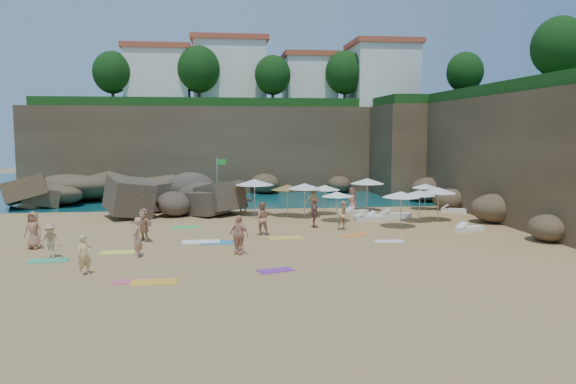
{
  "coord_description": "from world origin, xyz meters",
  "views": [
    {
      "loc": [
        -2.18,
        -30.95,
        5.7
      ],
      "look_at": [
        2.0,
        3.0,
        2.0
      ],
      "focal_mm": 35.0,
      "sensor_mm": 36.0,
      "label": 1
    }
  ],
  "objects": [
    {
      "name": "parasol_2",
      "position": [
        3.4,
        5.49,
        2.1
      ],
      "size": [
        2.42,
        2.42,
        2.29
      ],
      "color": "silver",
      "rests_on": "ground"
    },
    {
      "name": "towel_5",
      "position": [
        -3.16,
        -2.05,
        0.02
      ],
      "size": [
        1.94,
        1.01,
        0.03
      ],
      "primitive_type": "cube",
      "rotation": [
        0.0,
        0.0,
        0.03
      ],
      "color": "white",
      "rests_on": "ground"
    },
    {
      "name": "person_lie_0",
      "position": [
        -9.77,
        -5.03,
        0.21
      ],
      "size": [
        1.15,
        1.66,
        0.42
      ],
      "primitive_type": "imported",
      "rotation": [
        0.0,
        0.0,
        -0.08
      ],
      "color": "tan",
      "rests_on": "ground"
    },
    {
      "name": "person_stand_5",
      "position": [
        -0.53,
        8.58,
        0.77
      ],
      "size": [
        1.46,
        0.55,
        1.54
      ],
      "primitive_type": "imported",
      "rotation": [
        0.0,
        0.0,
        -0.1
      ],
      "color": "tan",
      "rests_on": "ground"
    },
    {
      "name": "lounger_3",
      "position": [
        7.22,
        6.6,
        0.13
      ],
      "size": [
        1.8,
        1.2,
        0.27
      ],
      "primitive_type": "cube",
      "rotation": [
        0.0,
        0.0,
        0.41
      ],
      "color": "silver",
      "rests_on": "ground"
    },
    {
      "name": "person_stand_0",
      "position": [
        -7.53,
        -8.29,
        0.81
      ],
      "size": [
        0.71,
        0.68,
        1.63
      ],
      "primitive_type": "imported",
      "rotation": [
        0.0,
        0.0,
        0.68
      ],
      "color": "tan",
      "rests_on": "ground"
    },
    {
      "name": "towel_2",
      "position": [
        -4.69,
        -9.72,
        0.02
      ],
      "size": [
        1.73,
        0.91,
        0.03
      ],
      "primitive_type": "cube",
      "rotation": [
        0.0,
        0.0,
        -0.03
      ],
      "color": "#FFAF28",
      "rests_on": "ground"
    },
    {
      "name": "person_stand_4",
      "position": [
        7.26,
        7.99,
        0.86
      ],
      "size": [
        0.91,
        0.92,
        1.72
      ],
      "primitive_type": "imported",
      "rotation": [
        0.0,
        0.0,
        -0.81
      ],
      "color": "tan",
      "rests_on": "ground"
    },
    {
      "name": "lounger_1",
      "position": [
        8.22,
        4.63,
        0.12
      ],
      "size": [
        1.63,
        0.86,
        0.24
      ],
      "primitive_type": "cube",
      "rotation": [
        0.0,
        0.0,
        0.23
      ],
      "color": "white",
      "rests_on": "ground"
    },
    {
      "name": "towel_3",
      "position": [
        -9.75,
        -5.51,
        0.01
      ],
      "size": [
        1.68,
        0.86,
        0.03
      ],
      "primitive_type": "cube",
      "rotation": [
        0.0,
        0.0,
        0.02
      ],
      "color": "#33B577",
      "rests_on": "ground"
    },
    {
      "name": "parasol_6",
      "position": [
        2.35,
        6.12,
        1.98
      ],
      "size": [
        2.28,
        2.28,
        2.16
      ],
      "color": "silver",
      "rests_on": "ground"
    },
    {
      "name": "parasol_7",
      "position": [
        10.33,
        2.8,
        1.85
      ],
      "size": [
        2.14,
        2.14,
        2.02
      ],
      "color": "silver",
      "rests_on": "ground"
    },
    {
      "name": "rock_outcrop",
      "position": [
        -4.88,
        9.05,
        0.0
      ],
      "size": [
        7.75,
        6.26,
        2.82
      ],
      "primitive_type": null,
      "rotation": [
        0.0,
        0.0,
        0.15
      ],
      "color": "brown",
      "rests_on": "ground"
    },
    {
      "name": "towel_13",
      "position": [
        6.56,
        -3.09,
        0.01
      ],
      "size": [
        1.53,
        0.8,
        0.03
      ],
      "primitive_type": "cube",
      "rotation": [
        0.0,
        0.0,
        -0.03
      ],
      "color": "white",
      "rests_on": "ground"
    },
    {
      "name": "parasol_3",
      "position": [
        12.74,
        8.19,
        1.74
      ],
      "size": [
        2.01,
        2.01,
        1.9
      ],
      "color": "silver",
      "rests_on": "ground"
    },
    {
      "name": "person_lie_2",
      "position": [
        -11.19,
        -2.76,
        0.24
      ],
      "size": [
        1.31,
        1.97,
        0.48
      ],
      "primitive_type": "imported",
      "rotation": [
        0.0,
        0.0,
        -0.25
      ],
      "color": "#9E6C4F",
      "rests_on": "ground"
    },
    {
      "name": "parasol_5",
      "position": [
        0.18,
        6.75,
        2.3
      ],
      "size": [
        2.64,
        2.64,
        2.5
      ],
      "color": "silver",
      "rests_on": "ground"
    },
    {
      "name": "parasol_1",
      "position": [
        4.99,
        6.66,
        1.87
      ],
      "size": [
        2.16,
        2.16,
        2.04
      ],
      "color": "silver",
      "rests_on": "ground"
    },
    {
      "name": "cliff_corner",
      "position": [
        17.0,
        20.0,
        4.0
      ],
      "size": [
        10.0,
        12.0,
        8.0
      ],
      "primitive_type": "cube",
      "color": "brown",
      "rests_on": "ground"
    },
    {
      "name": "towel_6",
      "position": [
        0.07,
        -8.5,
        0.01
      ],
      "size": [
        1.64,
        1.2,
        0.03
      ],
      "primitive_type": "cube",
      "rotation": [
        0.0,
        0.0,
        0.35
      ],
      "color": "#842D93",
      "rests_on": "ground"
    },
    {
      "name": "towel_10",
      "position": [
        5.16,
        -1.09,
        0.01
      ],
      "size": [
        1.73,
        1.35,
        0.03
      ],
      "primitive_type": "cube",
      "rotation": [
        0.0,
        0.0,
        0.43
      ],
      "color": "orange",
      "rests_on": "ground"
    },
    {
      "name": "cliff_right",
      "position": [
        19.0,
        8.0,
        4.0
      ],
      "size": [
        8.0,
        30.0,
        8.0
      ],
      "primitive_type": "cube",
      "color": "brown",
      "rests_on": "ground"
    },
    {
      "name": "flag_pole",
      "position": [
        -2.22,
        11.4,
        2.38
      ],
      "size": [
        0.73,
        0.11,
        3.73
      ],
      "color": "silver",
      "rests_on": "ground"
    },
    {
      "name": "ground",
      "position": [
        0.0,
        0.0,
        0.0
      ],
      "size": [
        120.0,
        120.0,
        0.0
      ],
      "primitive_type": "plane",
      "color": "tan",
      "rests_on": "ground"
    },
    {
      "name": "clifftop_buildings",
      "position": [
        2.96,
        25.79,
        11.24
      ],
      "size": [
        28.48,
        9.48,
        7.0
      ],
      "color": "white",
      "rests_on": "cliff_back"
    },
    {
      "name": "rock_promontory",
      "position": [
        -11.0,
        16.0,
        0.0
      ],
      "size": [
        12.0,
        7.0,
        2.0
      ],
      "primitive_type": null,
      "color": "brown",
      "rests_on": "ground"
    },
    {
      "name": "lounger_2",
      "position": [
        9.42,
        4.67,
        0.15
      ],
      "size": [
        2.0,
        0.76,
        0.31
      ],
      "primitive_type": "cube",
      "rotation": [
        0.0,
        0.0,
        -0.06
      ],
      "color": "silver",
      "rests_on": "ground"
    },
    {
      "name": "parasol_8",
      "position": [
        11.7,
        3.13,
        1.96
      ],
      "size": [
        2.26,
        2.26,
        2.14
      ],
      "color": "silver",
      "rests_on": "ground"
    },
    {
      "name": "person_lie_5",
      "position": [
        4.96,
        0.58,
        0.31
      ],
      "size": [
        1.06,
        1.77,
        0.63
      ],
      "primitive_type": "imported",
      "rotation": [
        0.0,
        0.0,
        0.16
      ],
      "color": "#E7BF83",
      "rests_on": "ground"
    },
    {
      "name": "clifftop_trees",
      "position": [
        4.78,
        19.52,
        11.26
      ],
      "size": [
        35.6,
        23.82,
        4.4
      ],
      "color": "#11380F",
      "rests_on": "ground"
    },
    {
      "name": "person_stand_3",
      "position": [
        3.42,
        1.58,
        0.87
      ],
      "size": [
        0.57,
        1.07,
        1.73
      ],
      "primitive_type": "imported",
      "rotation": [
        0.0,
        0.0,
        1.42
      ],
      "color": "#935749",
      "rests_on": "ground"
    },
    {
      "name": "towel_12",
      "position": [
        1.3,
        -1.52,
        0.02
      ],
      "size": [
        1.93,
        1.07,
        0.03
      ],
      "primitive_type": "cube",
      "rotation": [
        0.0,
        0.0,
        0.08
      ],
      "color": "yellow",
      "rests_on": "ground"
    },
    {
      "name": "person_lie_3",
      "position": [
        -6.12,
        -1.45,
        0.23
      ],
      "size": [
        2.33,
        2.33,
        0.46
      ],
      "primitive_type": "imported",
      "rotation": [
        0.0,
        0.0,
        -0.8
      ],
      "color": "tan",
      "rests_on": "ground"
    },
    {
      "name": "person_stand_2",
      "position": [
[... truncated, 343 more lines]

